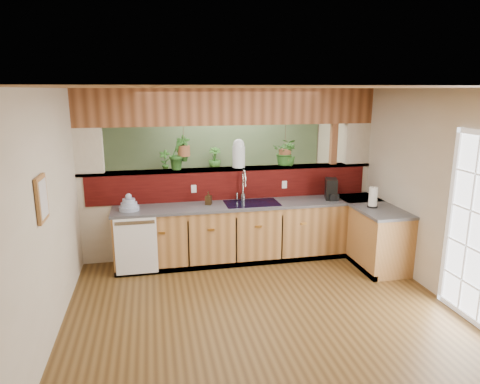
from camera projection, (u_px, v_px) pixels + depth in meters
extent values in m
cube|color=#563B1A|center=(250.00, 287.00, 5.73)|extent=(4.60, 7.00, 0.01)
cube|color=brown|center=(251.00, 88.00, 5.12)|extent=(4.60, 7.00, 0.01)
cube|color=beige|center=(212.00, 154.00, 8.75)|extent=(4.60, 0.02, 2.60)
cube|color=beige|center=(413.00, 359.00, 2.09)|extent=(4.60, 0.02, 2.60)
cube|color=beige|center=(58.00, 203.00, 4.97)|extent=(0.02, 7.00, 2.60)
cube|color=beige|center=(413.00, 185.00, 5.88)|extent=(0.02, 7.00, 2.60)
cube|color=beige|center=(231.00, 211.00, 6.85)|extent=(4.60, 0.15, 1.35)
cube|color=#3F0908|center=(232.00, 185.00, 6.67)|extent=(4.40, 0.02, 0.45)
cube|color=brown|center=(231.00, 169.00, 6.69)|extent=(4.60, 0.21, 0.04)
cube|color=brown|center=(231.00, 107.00, 6.47)|extent=(4.60, 0.15, 0.55)
cube|color=beige|center=(89.00, 152.00, 6.20)|extent=(0.40, 0.15, 0.70)
cube|color=beige|center=(356.00, 144.00, 7.03)|extent=(0.40, 0.15, 0.70)
cube|color=brown|center=(332.00, 169.00, 7.04)|extent=(0.10, 0.10, 2.60)
cube|color=brown|center=(231.00, 169.00, 6.69)|extent=(4.60, 0.21, 0.04)
cube|color=brown|center=(231.00, 107.00, 6.47)|extent=(4.60, 0.15, 0.55)
cube|color=#4F6746|center=(212.00, 154.00, 8.73)|extent=(4.55, 0.02, 2.55)
cube|color=#996635|center=(252.00, 232.00, 6.60)|extent=(4.10, 0.60, 0.86)
cube|color=#46464B|center=(252.00, 204.00, 6.50)|extent=(4.14, 0.64, 0.04)
cube|color=#996635|center=(369.00, 234.00, 6.53)|extent=(0.60, 1.48, 0.86)
cube|color=#46464B|center=(372.00, 206.00, 6.43)|extent=(0.64, 1.52, 0.04)
cube|color=#996635|center=(356.00, 225.00, 6.95)|extent=(0.60, 0.60, 0.86)
cube|color=#46464B|center=(358.00, 198.00, 6.85)|extent=(0.64, 0.64, 0.04)
cube|color=black|center=(256.00, 263.00, 6.44)|extent=(4.10, 0.06, 0.08)
cube|color=black|center=(352.00, 259.00, 6.57)|extent=(0.06, 1.48, 0.08)
cube|color=white|center=(136.00, 246.00, 5.96)|extent=(0.58, 0.02, 0.82)
cube|color=#B7B7B2|center=(135.00, 223.00, 5.86)|extent=(0.54, 0.01, 0.05)
cube|color=black|center=(252.00, 204.00, 6.50)|extent=(0.82, 0.50, 0.03)
cube|color=black|center=(240.00, 210.00, 6.48)|extent=(0.34, 0.40, 0.16)
cube|color=black|center=(264.00, 209.00, 6.55)|extent=(0.34, 0.40, 0.16)
cube|color=white|center=(478.00, 233.00, 4.69)|extent=(0.06, 1.02, 2.16)
cube|color=#996635|center=(42.00, 199.00, 4.15)|extent=(0.03, 0.35, 0.45)
cube|color=silver|center=(43.00, 199.00, 4.15)|extent=(0.01, 0.27, 0.37)
cylinder|color=#B7B7B2|center=(243.00, 197.00, 6.65)|extent=(0.07, 0.07, 0.11)
cylinder|color=#B7B7B2|center=(243.00, 185.00, 6.61)|extent=(0.03, 0.03, 0.29)
torus|color=#B7B7B2|center=(244.00, 177.00, 6.50)|extent=(0.21, 0.10, 0.21)
cylinder|color=#B7B7B2|center=(245.00, 183.00, 6.43)|extent=(0.03, 0.03, 0.13)
cylinder|color=#B7B7B2|center=(237.00, 196.00, 6.63)|extent=(0.03, 0.03, 0.11)
cylinder|color=#95A1C0|center=(129.00, 208.00, 6.10)|extent=(0.28, 0.28, 0.06)
cylinder|color=#95A1C0|center=(129.00, 204.00, 6.09)|extent=(0.23, 0.23, 0.05)
cylinder|color=#95A1C0|center=(129.00, 201.00, 6.07)|extent=(0.18, 0.18, 0.05)
sphere|color=#95A1C0|center=(129.00, 196.00, 6.06)|extent=(0.09, 0.09, 0.09)
imported|color=#3B2A15|center=(208.00, 198.00, 6.39)|extent=(0.12, 0.12, 0.20)
cube|color=black|center=(331.00, 189.00, 6.71)|extent=(0.17, 0.28, 0.32)
cube|color=black|center=(333.00, 197.00, 6.64)|extent=(0.15, 0.11, 0.11)
cylinder|color=silver|center=(332.00, 194.00, 6.66)|extent=(0.09, 0.09, 0.09)
cylinder|color=black|center=(372.00, 206.00, 6.27)|extent=(0.15, 0.15, 0.02)
cylinder|color=#B7B7B2|center=(373.00, 197.00, 6.24)|extent=(0.02, 0.02, 0.32)
cylinder|color=white|center=(373.00, 197.00, 6.24)|extent=(0.12, 0.12, 0.28)
cylinder|color=silver|center=(239.00, 157.00, 6.67)|extent=(0.20, 0.20, 0.33)
sphere|color=silver|center=(239.00, 145.00, 6.63)|extent=(0.18, 0.18, 0.18)
imported|color=#27581E|center=(178.00, 154.00, 6.47)|extent=(0.30, 0.25, 0.49)
imported|color=#27581E|center=(289.00, 154.00, 6.83)|extent=(0.24, 0.24, 0.36)
cylinder|color=brown|center=(183.00, 136.00, 6.42)|extent=(0.01, 0.01, 0.31)
cylinder|color=brown|center=(184.00, 151.00, 6.48)|extent=(0.19, 0.19, 0.16)
imported|color=#27581E|center=(183.00, 135.00, 6.42)|extent=(0.22, 0.16, 0.40)
cylinder|color=brown|center=(285.00, 138.00, 6.75)|extent=(0.01, 0.01, 0.42)
cylinder|color=brown|center=(285.00, 154.00, 6.82)|extent=(0.20, 0.20, 0.17)
imported|color=#27581E|center=(285.00, 139.00, 6.76)|extent=(0.47, 0.44, 0.42)
cube|color=black|center=(194.00, 195.00, 8.62)|extent=(1.61, 0.59, 1.05)
imported|color=#27581E|center=(165.00, 160.00, 8.34)|extent=(0.26, 0.21, 0.42)
imported|color=#27581E|center=(215.00, 158.00, 8.53)|extent=(0.25, 0.25, 0.44)
imported|color=#27581E|center=(259.00, 205.00, 8.44)|extent=(0.72, 0.65, 0.72)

